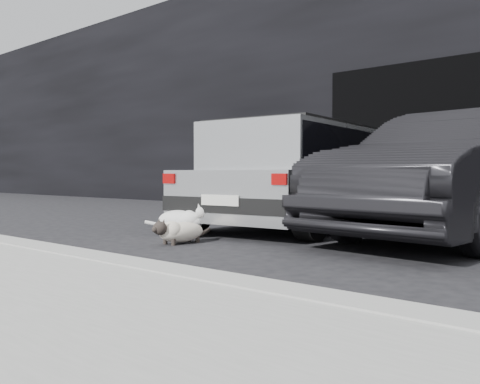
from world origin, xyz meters
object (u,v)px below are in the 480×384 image
Objects in this scene: silver_hatchback at (299,171)px; cat_white at (183,220)px; cat_siamese at (178,232)px; second_car at (464,173)px.

silver_hatchback reaches higher than cat_white.
silver_hatchback is 4.60× the size of cat_white.
silver_hatchback reaches higher than cat_siamese.
cat_white is (-0.36, -1.70, -0.53)m from silver_hatchback.
second_car reaches higher than cat_white.
second_car is 3.03m from cat_white.
cat_white reaches higher than cat_siamese.
cat_siamese is 0.96× the size of cat_white.
second_car is at bearing 0.05° from silver_hatchback.
cat_white is at bearing -45.20° from cat_siamese.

